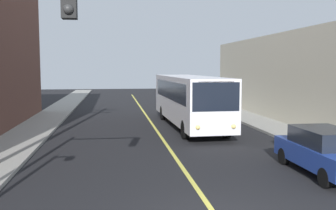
% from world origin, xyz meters
% --- Properties ---
extents(sidewalk_left, '(2.50, 90.00, 0.15)m').
position_xyz_m(sidewalk_left, '(-7.25, 10.00, 0.07)').
color(sidewalk_left, gray).
rests_on(sidewalk_left, ground).
extents(sidewalk_right, '(2.50, 90.00, 0.15)m').
position_xyz_m(sidewalk_right, '(7.25, 10.00, 0.07)').
color(sidewalk_right, gray).
rests_on(sidewalk_right, ground).
extents(lane_stripe_center, '(0.16, 60.00, 0.01)m').
position_xyz_m(lane_stripe_center, '(0.00, 15.00, 0.01)').
color(lane_stripe_center, '#D8CC4C').
rests_on(lane_stripe_center, ground).
extents(city_bus, '(2.85, 12.21, 3.20)m').
position_xyz_m(city_bus, '(2.20, 15.27, 1.82)').
color(city_bus, silver).
rests_on(city_bus, ground).
extents(parked_car_blue, '(1.82, 4.40, 1.62)m').
position_xyz_m(parked_car_blue, '(4.79, 3.77, 0.84)').
color(parked_car_blue, navy).
rests_on(parked_car_blue, ground).
extents(fire_hydrant, '(0.44, 0.26, 0.84)m').
position_xyz_m(fire_hydrant, '(6.85, 6.35, 0.58)').
color(fire_hydrant, red).
rests_on(fire_hydrant, sidewalk_right).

